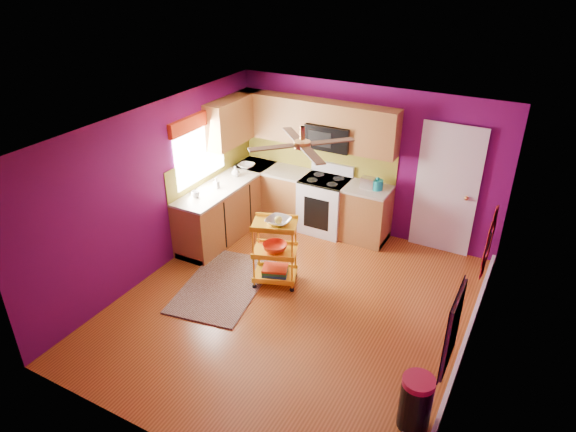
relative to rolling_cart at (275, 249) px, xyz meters
The scene contains 18 objects.
ground 0.85m from the rolling_cart, 37.86° to the right, with size 5.00×5.00×0.00m, color brown.
room_envelope 1.25m from the rolling_cart, 36.40° to the right, with size 4.54×5.04×2.52m.
lower_cabinets 1.67m from the rolling_cart, 120.72° to the left, with size 2.81×2.31×0.94m.
electric_range 1.79m from the rolling_cart, 91.76° to the left, with size 0.76×0.66×1.13m.
upper_cabinetry 2.30m from the rolling_cart, 112.68° to the left, with size 2.80×2.30×1.26m.
left_window 2.19m from the rolling_cart, 158.89° to the left, with size 0.08×1.35×1.08m.
panel_door 2.82m from the rolling_cart, 48.44° to the left, with size 0.95×0.11×2.15m.
right_wall_art 2.95m from the rolling_cart, 14.88° to the right, with size 0.04×2.74×1.04m.
ceiling_fan 1.80m from the rolling_cart, 20.47° to the right, with size 1.01×1.01×0.26m.
shag_rug 0.95m from the rolling_cart, 145.80° to the right, with size 1.05×1.72×0.02m, color black.
rolling_cart is the anchor object (origin of this frame).
trash_can 2.92m from the rolling_cart, 31.51° to the right, with size 0.44×0.44×0.63m.
teal_kettle 2.05m from the rolling_cart, 65.59° to the left, with size 0.18×0.18×0.21m.
toaster 1.98m from the rolling_cart, 69.58° to the left, with size 0.22×0.15×0.18m, color beige.
soap_bottle_a 1.66m from the rolling_cart, 155.69° to the left, with size 0.08×0.08×0.18m, color #EA3F72.
soap_bottle_b 1.93m from the rolling_cart, 140.35° to the left, with size 0.14×0.14×0.18m, color white.
counter_dish 2.22m from the rolling_cart, 132.90° to the left, with size 0.28×0.28×0.07m, color white.
counter_cup 1.61m from the rolling_cart, behind, with size 0.12×0.12×0.10m, color white.
Camera 1 is at (2.60, -4.97, 4.39)m, focal length 32.00 mm.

